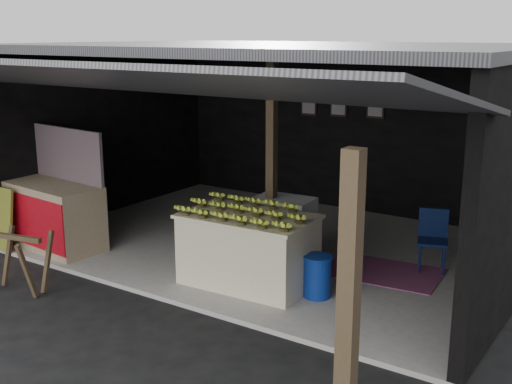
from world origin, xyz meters
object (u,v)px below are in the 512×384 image
Objects in this scene: sawhorse at (17,256)px; plastic_chair at (433,235)px; neighbor_stall at (52,212)px; banana_table at (248,249)px; white_crate at (284,229)px; water_barrel at (317,277)px.

plastic_chair is (4.06, 3.54, 0.06)m from sawhorse.
sawhorse is at bearing -48.73° from neighbor_stall.
banana_table is at bearing -153.96° from plastic_chair.
sawhorse is (-2.19, -2.76, -0.03)m from white_crate.
white_crate is at bearing -177.14° from plastic_chair.
plastic_chair is (5.04, 2.20, -0.04)m from neighbor_stall.
white_crate reaches higher than sawhorse.
white_crate is 2.02m from plastic_chair.
white_crate is 1.08× the size of plastic_chair.
sawhorse is (0.98, -1.34, -0.11)m from neighbor_stall.
banana_table is 1.91× the size of white_crate.
plastic_chair is (1.76, 1.81, 0.03)m from banana_table.
banana_table is 2.52m from plastic_chair.
white_crate is 1.12× the size of sawhorse.
sawhorse is 0.97× the size of plastic_chair.
neighbor_stall is 4.25m from water_barrel.
neighbor_stall is (-3.17, -1.42, 0.08)m from white_crate.
neighbor_stall reaches higher than sawhorse.
water_barrel is (0.93, 0.11, -0.21)m from banana_table.
white_crate reaches higher than water_barrel.
banana_table is 3.47× the size of water_barrel.
plastic_chair is at bearing 42.89° from banana_table.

